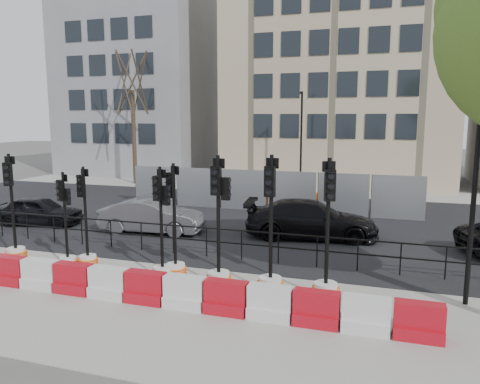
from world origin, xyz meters
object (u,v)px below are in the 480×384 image
(lamp_post_near, at_px, (476,174))
(car_a, at_px, (39,211))
(traffic_signal_a, at_px, (15,239))
(traffic_signal_h, at_px, (326,271))
(car_c, at_px, (311,219))
(traffic_signal_d, at_px, (162,254))

(lamp_post_near, bearing_deg, car_a, 166.55)
(traffic_signal_a, xyz_separation_m, traffic_signal_h, (9.85, -0.21, 0.03))
(car_a, height_order, car_c, car_c)
(car_c, bearing_deg, traffic_signal_h, -175.24)
(traffic_signal_h, relative_size, car_c, 0.69)
(traffic_signal_a, bearing_deg, traffic_signal_d, -20.46)
(car_a, bearing_deg, traffic_signal_h, -119.74)
(lamp_post_near, distance_m, car_c, 7.41)
(lamp_post_near, distance_m, traffic_signal_d, 8.27)
(traffic_signal_a, distance_m, car_a, 5.15)
(lamp_post_near, xyz_separation_m, traffic_signal_h, (-3.31, -0.71, -2.48))
(lamp_post_near, bearing_deg, traffic_signal_h, -167.87)
(traffic_signal_a, height_order, car_a, traffic_signal_a)
(traffic_signal_a, distance_m, car_c, 10.24)
(traffic_signal_a, xyz_separation_m, car_c, (8.50, 5.70, 0.01))
(traffic_signal_h, xyz_separation_m, car_a, (-12.66, 4.53, -0.13))
(traffic_signal_a, relative_size, car_c, 0.66)
(lamp_post_near, distance_m, car_a, 16.62)
(traffic_signal_a, height_order, traffic_signal_h, traffic_signal_h)
(traffic_signal_a, height_order, traffic_signal_d, traffic_signal_a)
(traffic_signal_a, xyz_separation_m, car_a, (-2.80, 4.32, -0.09))
(car_c, bearing_deg, traffic_signal_a, 115.72)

